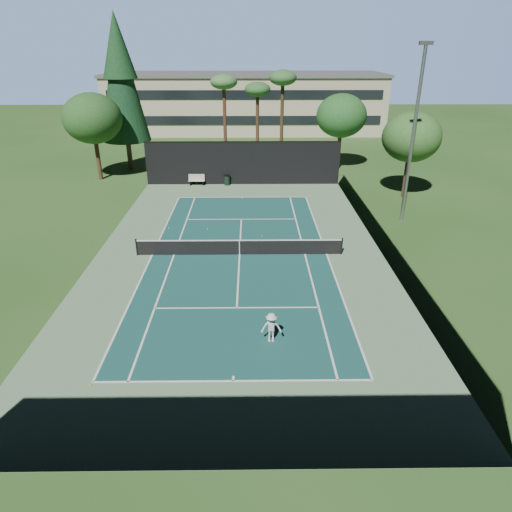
{
  "coord_description": "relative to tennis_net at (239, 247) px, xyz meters",
  "views": [
    {
      "loc": [
        0.73,
        -26.03,
        11.97
      ],
      "look_at": [
        1.0,
        -3.0,
        1.3
      ],
      "focal_mm": 32.0,
      "sensor_mm": 36.0,
      "label": 1
    }
  ],
  "objects": [
    {
      "name": "ground",
      "position": [
        0.0,
        0.0,
        -0.56
      ],
      "size": [
        160.0,
        160.0,
        0.0
      ],
      "primitive_type": "plane",
      "color": "#2A521E",
      "rests_on": "ground"
    },
    {
      "name": "apron_slab",
      "position": [
        0.0,
        0.0,
        -0.55
      ],
      "size": [
        18.0,
        32.0,
        0.01
      ],
      "primitive_type": "cube",
      "color": "#648C62",
      "rests_on": "ground"
    },
    {
      "name": "tennis_ball_a",
      "position": [
        -5.52,
        -12.05,
        -0.53
      ],
      "size": [
        0.06,
        0.06,
        0.06
      ],
      "primitive_type": "sphere",
      "color": "#C5EA35",
      "rests_on": "ground"
    },
    {
      "name": "decid_tree_c",
      "position": [
        -14.0,
        18.0,
        5.21
      ],
      "size": [
        5.44,
        5.44,
        8.09
      ],
      "color": "#4E3621",
      "rests_on": "ground"
    },
    {
      "name": "decid_tree_a",
      "position": [
        10.0,
        22.0,
        4.86
      ],
      "size": [
        5.12,
        5.12,
        7.62
      ],
      "color": "#47311E",
      "rests_on": "ground"
    },
    {
      "name": "pine_tree",
      "position": [
        -12.0,
        22.0,
        9.0
      ],
      "size": [
        4.8,
        4.8,
        15.0
      ],
      "color": "#4D3921",
      "rests_on": "ground"
    },
    {
      "name": "light_pole",
      "position": [
        12.0,
        6.0,
        5.9
      ],
      "size": [
        0.9,
        0.25,
        12.22
      ],
      "color": "#96999E",
      "rests_on": "ground"
    },
    {
      "name": "fence",
      "position": [
        0.0,
        0.06,
        1.45
      ],
      "size": [
        18.04,
        32.05,
        4.03
      ],
      "color": "black",
      "rests_on": "ground"
    },
    {
      "name": "palm_b",
      "position": [
        1.5,
        26.0,
        6.8
      ],
      "size": [
        2.8,
        2.8,
        8.42
      ],
      "color": "#49301F",
      "rests_on": "ground"
    },
    {
      "name": "decid_tree_b",
      "position": [
        14.0,
        12.0,
        4.52
      ],
      "size": [
        4.8,
        4.8,
        7.14
      ],
      "color": "#4C3620",
      "rests_on": "ground"
    },
    {
      "name": "trash_bin",
      "position": [
        -1.5,
        15.75,
        -0.08
      ],
      "size": [
        0.56,
        0.56,
        0.95
      ],
      "color": "black",
      "rests_on": "ground"
    },
    {
      "name": "tennis_net",
      "position": [
        0.0,
        0.0,
        0.0
      ],
      "size": [
        12.9,
        0.1,
        1.1
      ],
      "color": "black",
      "rests_on": "ground"
    },
    {
      "name": "campus_building",
      "position": [
        0.0,
        45.98,
        3.65
      ],
      "size": [
        40.5,
        12.5,
        8.3
      ],
      "color": "#C2B796",
      "rests_on": "ground"
    },
    {
      "name": "tennis_ball_d",
      "position": [
        -5.19,
        4.53,
        -0.52
      ],
      "size": [
        0.07,
        0.07,
        0.07
      ],
      "primitive_type": "sphere",
      "color": "#D9EA35",
      "rests_on": "ground"
    },
    {
      "name": "court_surface",
      "position": [
        0.0,
        0.0,
        -0.55
      ],
      "size": [
        10.97,
        23.77,
        0.01
      ],
      "primitive_type": "cube",
      "color": "#184D48",
      "rests_on": "ground"
    },
    {
      "name": "palm_a",
      "position": [
        -2.0,
        24.0,
        7.63
      ],
      "size": [
        2.8,
        2.8,
        9.32
      ],
      "color": "#4E3021",
      "rests_on": "ground"
    },
    {
      "name": "park_bench",
      "position": [
        -4.36,
        15.78,
        -0.01
      ],
      "size": [
        1.5,
        0.45,
        1.02
      ],
      "color": "beige",
      "rests_on": "ground"
    },
    {
      "name": "court_lines",
      "position": [
        0.0,
        0.0,
        -0.54
      ],
      "size": [
        11.07,
        23.87,
        0.01
      ],
      "color": "white",
      "rests_on": "ground"
    },
    {
      "name": "tennis_ball_b",
      "position": [
        -2.39,
        4.38,
        -0.52
      ],
      "size": [
        0.07,
        0.07,
        0.07
      ],
      "primitive_type": "sphere",
      "color": "#CDEF36",
      "rests_on": "ground"
    },
    {
      "name": "player",
      "position": [
        1.6,
        -9.21,
        0.15
      ],
      "size": [
        0.92,
        0.53,
        1.42
      ],
      "primitive_type": "imported",
      "rotation": [
        0.0,
        0.0,
        -0.0
      ],
      "color": "silver",
      "rests_on": "ground"
    },
    {
      "name": "palm_c",
      "position": [
        4.0,
        23.0,
        8.05
      ],
      "size": [
        2.8,
        2.8,
        9.77
      ],
      "color": "#41301C",
      "rests_on": "ground"
    },
    {
      "name": "tennis_ball_c",
      "position": [
        1.5,
        2.99,
        -0.53
      ],
      "size": [
        0.06,
        0.06,
        0.06
      ],
      "primitive_type": "sphere",
      "color": "#C6DA31",
      "rests_on": "ground"
    }
  ]
}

